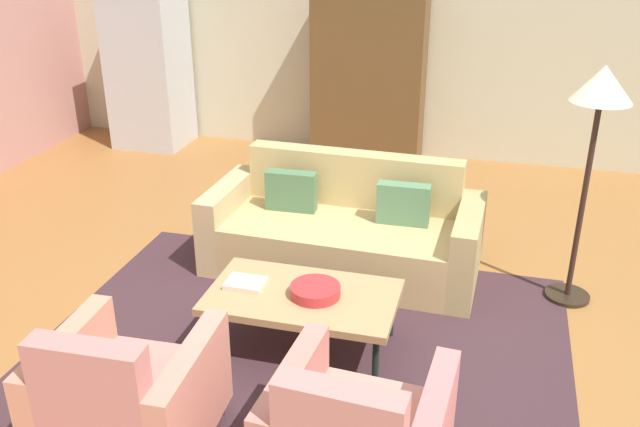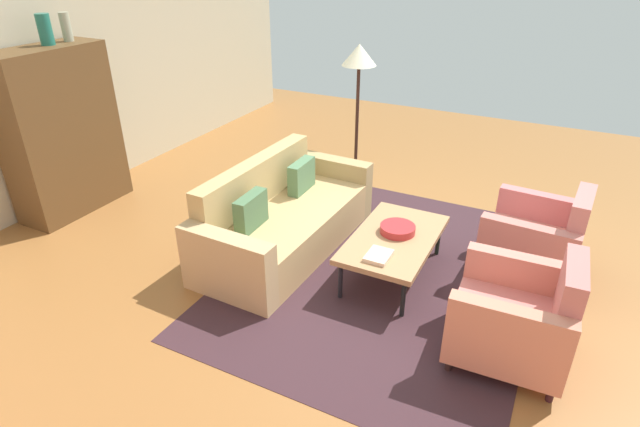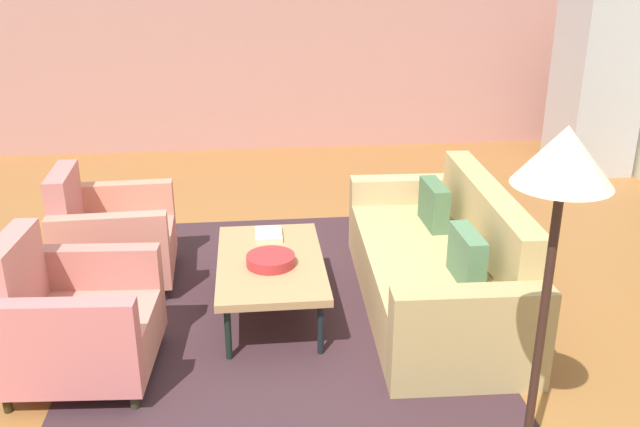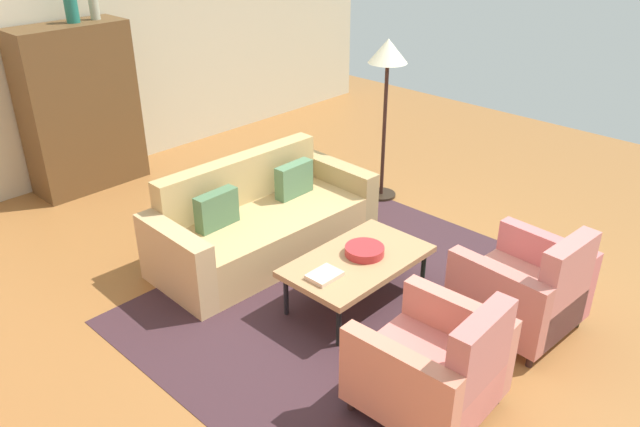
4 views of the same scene
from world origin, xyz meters
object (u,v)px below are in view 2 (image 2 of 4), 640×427
object	(u,v)px
vase_tall	(45,29)
vase_round	(66,27)
couch	(280,219)
armchair_left	(520,319)
book_stack	(379,256)
cabinet	(61,132)
armchair_right	(539,242)
floor_lamp	(359,69)
coffee_table	(394,240)
fruit_bowl	(398,229)

from	to	relation	value
vase_tall	vase_round	xyz separation A→B (m)	(0.25, 0.00, -0.01)
couch	vase_tall	size ratio (longest dim) A/B	7.04
armchair_left	vase_tall	size ratio (longest dim) A/B	2.91
book_stack	cabinet	world-z (taller)	cabinet
armchair_left	vase_round	size ratio (longest dim) A/B	3.04
armchair_right	vase_round	bearing A→B (deg)	100.55
couch	armchair_left	distance (m)	2.43
armchair_left	floor_lamp	world-z (taller)	floor_lamp
coffee_table	armchair_left	bearing A→B (deg)	-117.12
armchair_left	floor_lamp	bearing A→B (deg)	42.37
coffee_table	armchair_right	xyz separation A→B (m)	(0.60, -1.17, -0.03)
book_stack	couch	bearing A→B (deg)	71.89
couch	armchair_right	distance (m)	2.43
couch	vase_round	xyz separation A→B (m)	(0.02, 2.54, 1.66)
coffee_table	cabinet	distance (m)	3.78
couch	armchair_left	bearing A→B (deg)	77.55
coffee_table	vase_round	xyz separation A→B (m)	(0.02, 3.72, 1.58)
armchair_right	book_stack	distance (m)	1.53
coffee_table	book_stack	world-z (taller)	book_stack
coffee_table	armchair_right	world-z (taller)	armchair_right
armchair_left	armchair_right	bearing A→B (deg)	-2.19
vase_tall	armchair_right	bearing A→B (deg)	-80.42
armchair_left	fruit_bowl	xyz separation A→B (m)	(0.68, 1.17, 0.10)
couch	vase_tall	bearing A→B (deg)	-82.90
coffee_table	armchair_right	bearing A→B (deg)	-62.95
fruit_bowl	vase_round	xyz separation A→B (m)	(-0.06, 3.72, 1.50)
armchair_right	vase_tall	bearing A→B (deg)	103.42
armchair_left	floor_lamp	size ratio (longest dim) A/B	0.51
armchair_left	cabinet	size ratio (longest dim) A/B	0.49
couch	fruit_bowl	distance (m)	1.20
fruit_bowl	floor_lamp	xyz separation A→B (m)	(1.63, 1.11, 1.00)
coffee_table	floor_lamp	distance (m)	2.30
book_stack	vase_tall	size ratio (longest dim) A/B	0.83
armchair_right	vase_tall	world-z (taller)	vase_tall
armchair_left	vase_round	world-z (taller)	vase_round
book_stack	vase_tall	xyz separation A→B (m)	(0.15, 3.72, 1.53)
couch	vase_round	distance (m)	3.03
fruit_bowl	vase_tall	bearing A→B (deg)	94.82
couch	cabinet	xyz separation A→B (m)	(-0.33, 2.54, 0.61)
armchair_left	cabinet	bearing A→B (deg)	84.67
coffee_table	vase_tall	size ratio (longest dim) A/B	3.97
armchair_right	vase_tall	xyz separation A→B (m)	(-0.83, 4.89, 1.61)
couch	fruit_bowl	xyz separation A→B (m)	(0.08, -1.19, 0.15)
couch	coffee_table	size ratio (longest dim) A/B	1.77
book_stack	floor_lamp	bearing A→B (deg)	27.80
cabinet	vase_round	bearing A→B (deg)	-0.77
vase_round	book_stack	bearing A→B (deg)	-96.20
book_stack	coffee_table	bearing A→B (deg)	-0.43
coffee_table	cabinet	xyz separation A→B (m)	(-0.33, 3.73, 0.53)
coffee_table	vase_round	size ratio (longest dim) A/B	4.14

